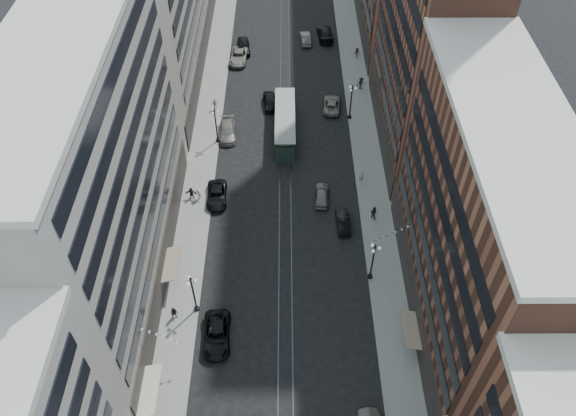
{
  "coord_description": "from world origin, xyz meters",
  "views": [
    {
      "loc": [
        0.12,
        -4.13,
        49.85
      ],
      "look_at": [
        0.32,
        37.82,
        5.0
      ],
      "focal_mm": 35.0,
      "sensor_mm": 36.0,
      "label": 1
    }
  ],
  "objects_px": {
    "lamppost_se_mid": "(351,101)",
    "car_13": "(270,102)",
    "lamppost_se_far": "(373,261)",
    "car_extra_0": "(239,56)",
    "lamppost_sw_far": "(193,293)",
    "car_8": "(228,131)",
    "car_7": "(217,195)",
    "car_12": "(325,33)",
    "pedestrian_5": "(191,193)",
    "pedestrian_extra_1": "(199,194)",
    "pedestrian_8": "(361,176)",
    "car_10": "(343,221)",
    "car_14": "(306,38)",
    "streetcar": "(285,125)",
    "car_extra_1": "(322,195)",
    "pedestrian_extra_0": "(357,53)",
    "pedestrian_9": "(361,83)",
    "lamppost_sw_mid": "(216,124)",
    "car_9": "(243,46)",
    "pedestrian_2": "(174,313)",
    "pedestrian_7": "(374,212)",
    "pedestrian_6": "(215,104)",
    "car_2": "(217,335)",
    "car_11": "(332,104)"
  },
  "relations": [
    {
      "from": "lamppost_sw_far",
      "to": "pedestrian_5",
      "type": "relative_size",
      "value": 3.49
    },
    {
      "from": "car_7",
      "to": "car_12",
      "type": "bearing_deg",
      "value": 65.56
    },
    {
      "from": "streetcar",
      "to": "car_14",
      "type": "xyz_separation_m",
      "value": [
        3.45,
        24.12,
        -0.84
      ]
    },
    {
      "from": "car_2",
      "to": "pedestrian_6",
      "type": "relative_size",
      "value": 3.36
    },
    {
      "from": "lamppost_sw_far",
      "to": "lamppost_se_far",
      "type": "relative_size",
      "value": 1.0
    },
    {
      "from": "car_13",
      "to": "pedestrian_9",
      "type": "bearing_deg",
      "value": 9.34
    },
    {
      "from": "car_8",
      "to": "lamppost_se_mid",
      "type": "bearing_deg",
      "value": 7.77
    },
    {
      "from": "car_10",
      "to": "car_14",
      "type": "bearing_deg",
      "value": -87.19
    },
    {
      "from": "pedestrian_2",
      "to": "pedestrian_6",
      "type": "height_order",
      "value": "pedestrian_6"
    },
    {
      "from": "pedestrian_extra_0",
      "to": "car_13",
      "type": "bearing_deg",
      "value": -138.76
    },
    {
      "from": "pedestrian_7",
      "to": "pedestrian_8",
      "type": "height_order",
      "value": "pedestrian_8"
    },
    {
      "from": "pedestrian_2",
      "to": "car_8",
      "type": "bearing_deg",
      "value": 79.05
    },
    {
      "from": "pedestrian_9",
      "to": "car_extra_0",
      "type": "height_order",
      "value": "pedestrian_9"
    },
    {
      "from": "car_extra_1",
      "to": "pedestrian_extra_0",
      "type": "relative_size",
      "value": 2.63
    },
    {
      "from": "lamppost_se_far",
      "to": "car_extra_0",
      "type": "xyz_separation_m",
      "value": [
        -16.64,
        43.13,
        -2.31
      ]
    },
    {
      "from": "car_13",
      "to": "pedestrian_5",
      "type": "xyz_separation_m",
      "value": [
        -9.31,
        -18.83,
        0.17
      ]
    },
    {
      "from": "lamppost_se_far",
      "to": "car_extra_0",
      "type": "height_order",
      "value": "lamppost_se_far"
    },
    {
      "from": "lamppost_se_far",
      "to": "streetcar",
      "type": "xyz_separation_m",
      "value": [
        -9.2,
        24.61,
        -1.53
      ]
    },
    {
      "from": "pedestrian_2",
      "to": "car_extra_0",
      "type": "distance_m",
      "value": 48.29
    },
    {
      "from": "pedestrian_8",
      "to": "car_extra_0",
      "type": "relative_size",
      "value": 0.32
    },
    {
      "from": "lamppost_se_mid",
      "to": "car_13",
      "type": "height_order",
      "value": "lamppost_se_mid"
    },
    {
      "from": "lamppost_se_mid",
      "to": "pedestrian_2",
      "type": "relative_size",
      "value": 3.33
    },
    {
      "from": "car_11",
      "to": "car_12",
      "type": "xyz_separation_m",
      "value": [
        0.0,
        19.69,
        0.15
      ]
    },
    {
      "from": "pedestrian_8",
      "to": "car_extra_0",
      "type": "bearing_deg",
      "value": -74.19
    },
    {
      "from": "streetcar",
      "to": "car_8",
      "type": "xyz_separation_m",
      "value": [
        -7.92,
        -0.28,
        -0.78
      ]
    },
    {
      "from": "pedestrian_8",
      "to": "pedestrian_9",
      "type": "bearing_deg",
      "value": -110.69
    },
    {
      "from": "lamppost_sw_mid",
      "to": "lamppost_se_mid",
      "type": "height_order",
      "value": "same"
    },
    {
      "from": "car_2",
      "to": "car_11",
      "type": "xyz_separation_m",
      "value": [
        13.6,
        37.82,
        -0.08
      ]
    },
    {
      "from": "car_10",
      "to": "streetcar",
      "type": "bearing_deg",
      "value": -69.99
    },
    {
      "from": "car_13",
      "to": "car_extra_1",
      "type": "height_order",
      "value": "car_13"
    },
    {
      "from": "car_10",
      "to": "car_extra_1",
      "type": "bearing_deg",
      "value": -63.89
    },
    {
      "from": "lamppost_sw_far",
      "to": "streetcar",
      "type": "height_order",
      "value": "lamppost_sw_far"
    },
    {
      "from": "car_9",
      "to": "pedestrian_6",
      "type": "relative_size",
      "value": 2.99
    },
    {
      "from": "car_14",
      "to": "pedestrian_8",
      "type": "xyz_separation_m",
      "value": [
        6.13,
        -33.67,
        0.34
      ]
    },
    {
      "from": "lamppost_se_far",
      "to": "pedestrian_6",
      "type": "xyz_separation_m",
      "value": [
        -19.32,
        30.16,
        -2.1
      ]
    },
    {
      "from": "pedestrian_6",
      "to": "pedestrian_2",
      "type": "bearing_deg",
      "value": 75.44
    },
    {
      "from": "streetcar",
      "to": "car_9",
      "type": "height_order",
      "value": "streetcar"
    },
    {
      "from": "car_9",
      "to": "pedestrian_extra_1",
      "type": "relative_size",
      "value": 3.16
    },
    {
      "from": "lamppost_sw_mid",
      "to": "car_9",
      "type": "relative_size",
      "value": 1.09
    },
    {
      "from": "pedestrian_2",
      "to": "pedestrian_7",
      "type": "relative_size",
      "value": 0.92
    },
    {
      "from": "car_7",
      "to": "pedestrian_9",
      "type": "height_order",
      "value": "pedestrian_9"
    },
    {
      "from": "streetcar",
      "to": "lamppost_se_far",
      "type": "bearing_deg",
      "value": -69.5
    },
    {
      "from": "car_10",
      "to": "car_extra_1",
      "type": "xyz_separation_m",
      "value": [
        -2.31,
        4.34,
        0.05
      ]
    },
    {
      "from": "lamppost_sw_far",
      "to": "car_extra_0",
      "type": "distance_m",
      "value": 47.22
    },
    {
      "from": "lamppost_sw_far",
      "to": "car_8",
      "type": "bearing_deg",
      "value": 87.41
    },
    {
      "from": "pedestrian_9",
      "to": "car_extra_1",
      "type": "height_order",
      "value": "pedestrian_9"
    },
    {
      "from": "pedestrian_5",
      "to": "pedestrian_extra_1",
      "type": "bearing_deg",
      "value": -6.35
    },
    {
      "from": "car_8",
      "to": "pedestrian_8",
      "type": "bearing_deg",
      "value": -32.22
    },
    {
      "from": "lamppost_se_mid",
      "to": "pedestrian_6",
      "type": "relative_size",
      "value": 3.26
    },
    {
      "from": "lamppost_se_far",
      "to": "car_2",
      "type": "height_order",
      "value": "lamppost_se_far"
    }
  ]
}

